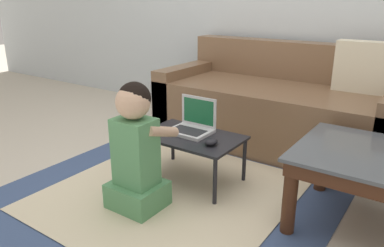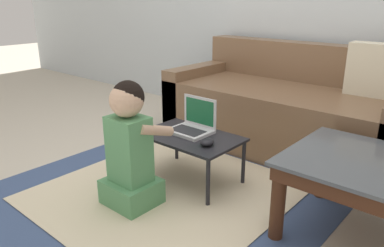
{
  "view_description": "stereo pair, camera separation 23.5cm",
  "coord_description": "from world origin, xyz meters",
  "px_view_note": "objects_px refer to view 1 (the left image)",
  "views": [
    {
      "loc": [
        1.3,
        -1.67,
        1.12
      ],
      "look_at": [
        0.03,
        0.16,
        0.37
      ],
      "focal_mm": 35.0,
      "sensor_mm": 36.0,
      "label": 1
    },
    {
      "loc": [
        1.49,
        -1.52,
        1.12
      ],
      "look_at": [
        0.03,
        0.16,
        0.37
      ],
      "focal_mm": 35.0,
      "sensor_mm": 36.0,
      "label": 2
    }
  ],
  "objects_px": {
    "couch": "(280,108)",
    "laptop": "(192,126)",
    "person_seated": "(136,149)",
    "computer_mouse": "(211,142)",
    "laptop_desk": "(191,140)"
  },
  "relations": [
    {
      "from": "laptop_desk",
      "to": "person_seated",
      "type": "bearing_deg",
      "value": -97.85
    },
    {
      "from": "couch",
      "to": "person_seated",
      "type": "height_order",
      "value": "couch"
    },
    {
      "from": "couch",
      "to": "person_seated",
      "type": "xyz_separation_m",
      "value": [
        -0.25,
        -1.39,
        0.06
      ]
    },
    {
      "from": "laptop",
      "to": "couch",
      "type": "bearing_deg",
      "value": 76.0
    },
    {
      "from": "laptop_desk",
      "to": "computer_mouse",
      "type": "distance_m",
      "value": 0.2
    },
    {
      "from": "laptop_desk",
      "to": "laptop",
      "type": "bearing_deg",
      "value": 121.11
    },
    {
      "from": "couch",
      "to": "laptop_desk",
      "type": "bearing_deg",
      "value": -101.17
    },
    {
      "from": "couch",
      "to": "laptop",
      "type": "height_order",
      "value": "couch"
    },
    {
      "from": "laptop",
      "to": "computer_mouse",
      "type": "relative_size",
      "value": 2.87
    },
    {
      "from": "couch",
      "to": "computer_mouse",
      "type": "height_order",
      "value": "couch"
    },
    {
      "from": "laptop",
      "to": "laptop_desk",
      "type": "bearing_deg",
      "value": -58.89
    },
    {
      "from": "laptop",
      "to": "person_seated",
      "type": "height_order",
      "value": "person_seated"
    },
    {
      "from": "computer_mouse",
      "to": "person_seated",
      "type": "height_order",
      "value": "person_seated"
    },
    {
      "from": "laptop_desk",
      "to": "computer_mouse",
      "type": "relative_size",
      "value": 6.76
    },
    {
      "from": "computer_mouse",
      "to": "person_seated",
      "type": "xyz_separation_m",
      "value": [
        -0.24,
        -0.37,
        0.02
      ]
    }
  ]
}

